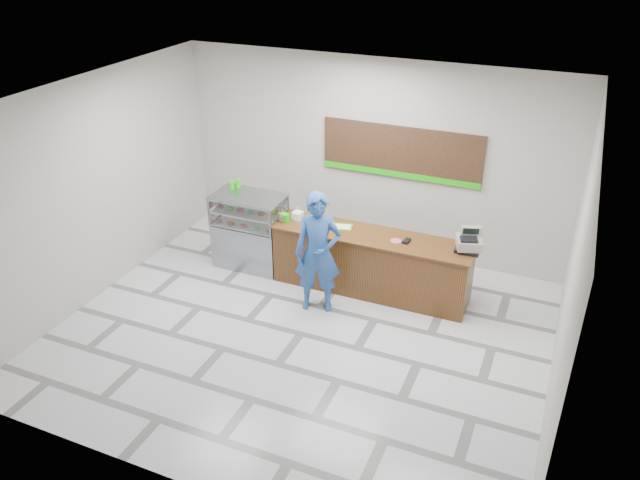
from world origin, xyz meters
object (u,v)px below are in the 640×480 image
at_px(sales_counter, 371,263).
at_px(customer, 318,253).
at_px(serving_tray, 342,227).
at_px(display_case, 250,230).
at_px(cash_register, 469,242).

relative_size(sales_counter, customer, 1.67).
relative_size(sales_counter, serving_tray, 8.36).
bearing_deg(customer, serving_tray, 67.39).
relative_size(display_case, cash_register, 2.78).
relative_size(sales_counter, cash_register, 6.81).
xyz_separation_m(display_case, cash_register, (3.72, 0.11, 0.48)).
xyz_separation_m(cash_register, serving_tray, (-2.04, -0.05, -0.12)).
distance_m(display_case, serving_tray, 1.72).
xyz_separation_m(serving_tray, customer, (-0.06, -0.85, -0.06)).
bearing_deg(display_case, customer, -25.73).
distance_m(serving_tray, customer, 0.85).
height_order(sales_counter, customer, customer).
bearing_deg(sales_counter, cash_register, 4.27).
distance_m(sales_counter, customer, 1.09).
xyz_separation_m(display_case, customer, (1.62, -0.78, 0.30)).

